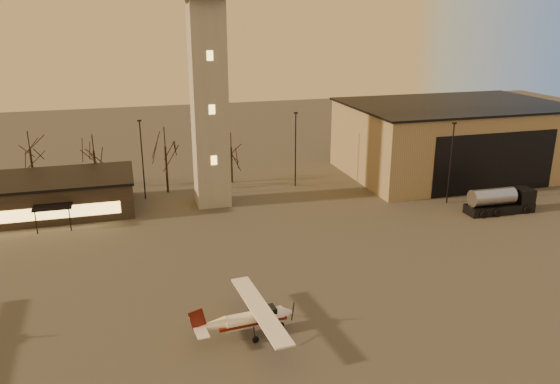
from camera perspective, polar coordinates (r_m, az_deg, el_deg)
name	(u,v)px	position (r m, az deg, el deg)	size (l,w,h in m)	color
ground	(279,330)	(41.75, -0.07, -14.25)	(220.00, 220.00, 0.00)	#3D3B38
control_tower	(208,69)	(64.95, -7.56, 12.59)	(6.80, 6.80, 32.60)	gray
hangar	(452,139)	(83.65, 17.58, 5.35)	(30.60, 20.60, 10.30)	#9B8565
terminal	(21,197)	(70.01, -25.40, -0.50)	(25.40, 12.20, 4.30)	black
light_poles	(214,159)	(67.88, -6.90, 3.48)	(58.50, 12.25, 10.14)	black
tree_row	(95,147)	(75.01, -18.75, 4.46)	(37.20, 9.20, 8.80)	black
cessna_front	(256,321)	(40.98, -2.57, -13.34)	(8.26, 10.43, 2.87)	white
fuel_truck	(500,203)	(69.31, 21.97, -1.05)	(8.30, 2.85, 3.06)	black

